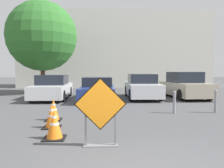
% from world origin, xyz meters
% --- Properties ---
extents(ground_plane, '(96.00, 96.00, 0.00)m').
position_xyz_m(ground_plane, '(0.00, 10.00, 0.00)').
color(ground_plane, '#4C4C4F').
extents(road_closed_sign, '(1.16, 0.20, 1.54)m').
position_xyz_m(road_closed_sign, '(-0.81, 1.88, 0.84)').
color(road_closed_sign, black).
rests_on(road_closed_sign, ground_plane).
extents(traffic_cone_nearest, '(0.53, 0.53, 0.74)m').
position_xyz_m(traffic_cone_nearest, '(-1.95, 2.51, 0.36)').
color(traffic_cone_nearest, black).
rests_on(traffic_cone_nearest, ground_plane).
extents(traffic_cone_second, '(0.50, 0.50, 0.72)m').
position_xyz_m(traffic_cone_second, '(-2.24, 3.57, 0.35)').
color(traffic_cone_second, black).
rests_on(traffic_cone_second, ground_plane).
extents(traffic_cone_third, '(0.52, 0.52, 0.73)m').
position_xyz_m(traffic_cone_third, '(-2.40, 4.58, 0.36)').
color(traffic_cone_third, black).
rests_on(traffic_cone_third, ground_plane).
extents(parked_car_nearest, '(1.89, 4.36, 1.44)m').
position_xyz_m(parked_car_nearest, '(-3.69, 10.40, 0.67)').
color(parked_car_nearest, silver).
rests_on(parked_car_nearest, ground_plane).
extents(parked_car_second, '(2.04, 4.64, 1.32)m').
position_xyz_m(parked_car_second, '(-0.96, 9.87, 0.63)').
color(parked_car_second, navy).
rests_on(parked_car_second, ground_plane).
extents(parked_car_third, '(1.97, 4.37, 1.50)m').
position_xyz_m(parked_car_third, '(1.77, 10.45, 0.70)').
color(parked_car_third, silver).
rests_on(parked_car_third, ground_plane).
extents(parked_car_fourth, '(2.16, 4.35, 1.62)m').
position_xyz_m(parked_car_fourth, '(4.50, 10.51, 0.74)').
color(parked_car_fourth, '#A39984').
rests_on(parked_car_fourth, ground_plane).
extents(bollard_nearest, '(0.12, 0.12, 0.89)m').
position_xyz_m(bollard_nearest, '(2.13, 5.57, 0.47)').
color(bollard_nearest, gray).
rests_on(bollard_nearest, ground_plane).
extents(bollard_second, '(0.12, 0.12, 0.94)m').
position_xyz_m(bollard_second, '(3.81, 5.57, 0.50)').
color(bollard_second, gray).
rests_on(bollard_second, ground_plane).
extents(building_facade_backdrop, '(19.82, 5.00, 7.79)m').
position_xyz_m(building_facade_backdrop, '(0.83, 21.32, 3.89)').
color(building_facade_backdrop, beige).
rests_on(building_facade_backdrop, ground_plane).
extents(street_tree_behind_lot, '(5.14, 5.14, 6.82)m').
position_xyz_m(street_tree_behind_lot, '(-5.10, 13.69, 4.25)').
color(street_tree_behind_lot, '#513823').
rests_on(street_tree_behind_lot, ground_plane).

